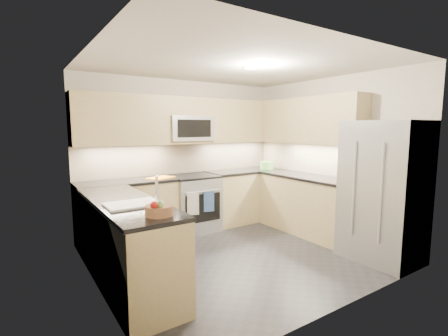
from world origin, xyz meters
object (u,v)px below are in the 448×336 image
refrigerator (384,192)px  utensil_bowl (267,165)px  microwave (189,128)px  cutting_board (161,178)px  fruit_basket (159,210)px  gas_range (193,204)px

refrigerator → utensil_bowl: bearing=88.2°
microwave → refrigerator: microwave is taller
microwave → utensil_bowl: (1.52, -0.22, -0.69)m
microwave → cutting_board: size_ratio=1.95×
refrigerator → fruit_basket: size_ratio=7.19×
gas_range → microwave: 1.25m
gas_range → fruit_basket: size_ratio=3.63×
utensil_bowl → fruit_basket: bearing=-146.6°
refrigerator → fruit_basket: refrigerator is taller
gas_range → microwave: (0.00, 0.12, 1.24)m
microwave → fruit_basket: (-1.43, -2.16, -0.71)m
utensil_bowl → cutting_board: size_ratio=0.63×
gas_range → utensil_bowl: utensil_bowl is taller
fruit_basket → utensil_bowl: bearing=33.4°
refrigerator → utensil_bowl: size_ratio=7.29×
refrigerator → fruit_basket: (-2.88, 0.39, 0.09)m
microwave → cutting_board: bearing=-164.5°
microwave → utensil_bowl: bearing=-8.1°
refrigerator → cutting_board: refrigerator is taller
gas_range → cutting_board: 0.76m
refrigerator → cutting_board: size_ratio=4.63×
microwave → refrigerator: size_ratio=0.42×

